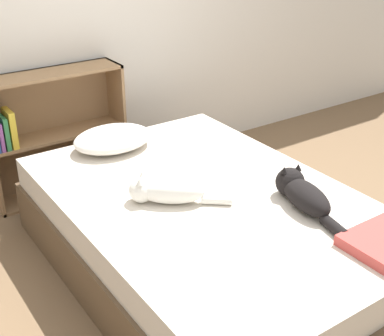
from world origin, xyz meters
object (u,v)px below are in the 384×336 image
Objects in this scene: pillow at (113,139)px; bookshelf at (50,132)px; cat_dark at (302,193)px; bed at (209,236)px; cat_light at (165,191)px.

bookshelf is at bearing 110.61° from pillow.
cat_dark is (0.46, -1.15, 0.00)m from pillow.
pillow is (-0.13, 0.82, 0.30)m from bed.
bed is at bearing -161.72° from cat_light.
cat_dark reaches higher than bed.
bed is at bearing -76.35° from bookshelf.
pillow is 1.23m from cat_dark.
bed is 4.81× the size of cat_light.
cat_dark is at bearing -68.69° from bookshelf.
bed is 1.42m from bookshelf.
bookshelf is at bearing -46.13° from cat_light.
bed is at bearing -81.17° from pillow.
cat_dark is (0.54, -0.40, 0.00)m from cat_light.
pillow is at bearing -69.39° from bookshelf.
cat_light is (-0.22, 0.08, 0.30)m from bed.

